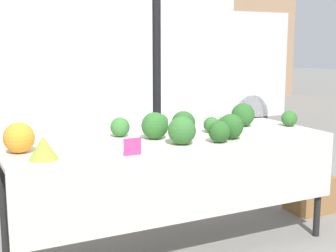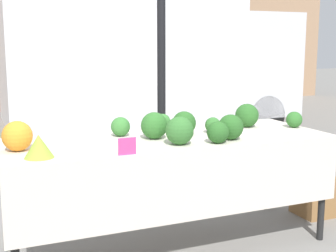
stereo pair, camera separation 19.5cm
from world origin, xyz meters
name	(u,v)px [view 2 (the right image)]	position (x,y,z in m)	size (l,w,h in m)	color
ground_plane	(168,244)	(0.00, 0.00, 0.00)	(40.00, 40.00, 0.00)	gray
building_facade	(27,9)	(0.00, 8.17, 2.26)	(16.00, 0.60, 4.51)	#9E7A5B
tent_pole	(161,76)	(0.20, 0.63, 1.21)	(0.07, 0.07, 2.42)	black
parked_truck	(144,50)	(1.30, 4.07, 1.39)	(4.62, 1.92, 2.63)	silver
market_table	(172,152)	(0.00, -0.07, 0.73)	(2.34, 0.85, 0.82)	beige
orange_cauliflower	(17,136)	(-1.03, -0.05, 0.91)	(0.19, 0.19, 0.19)	orange
romanesco_head	(39,146)	(-0.94, -0.28, 0.89)	(0.17, 0.17, 0.14)	#93B238
broccoli_head_0	(247,115)	(0.74, 0.13, 0.91)	(0.19, 0.19, 0.19)	#285B23
broccoli_head_1	(180,131)	(-0.03, -0.27, 0.91)	(0.19, 0.19, 0.19)	#336B2D
broccoli_head_2	(163,122)	(0.07, 0.28, 0.88)	(0.13, 0.13, 0.13)	#387533
broccoli_head_3	(218,132)	(0.22, -0.33, 0.89)	(0.15, 0.15, 0.15)	#285B23
broccoli_head_4	(231,127)	(0.36, -0.25, 0.91)	(0.18, 0.18, 0.18)	#285B23
broccoli_head_5	(154,126)	(-0.11, -0.02, 0.91)	(0.19, 0.19, 0.19)	#2D6628
broccoli_head_6	(121,127)	(-0.30, 0.16, 0.89)	(0.14, 0.14, 0.14)	#387533
broccoli_head_7	(184,123)	(0.14, 0.03, 0.91)	(0.17, 0.17, 0.17)	#285B23
broccoli_head_8	(294,120)	(1.08, -0.03, 0.88)	(0.13, 0.13, 0.13)	#2D6628
broccoli_head_9	(226,125)	(0.48, 0.00, 0.88)	(0.12, 0.12, 0.12)	#387533
broccoli_head_10	(213,125)	(0.37, 0.01, 0.88)	(0.12, 0.12, 0.12)	#336B2D
price_sign	(127,146)	(-0.44, -0.41, 0.87)	(0.11, 0.01, 0.11)	#E53D84
produce_crate	(318,196)	(1.46, 0.08, 0.16)	(0.37, 0.31, 0.32)	olive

